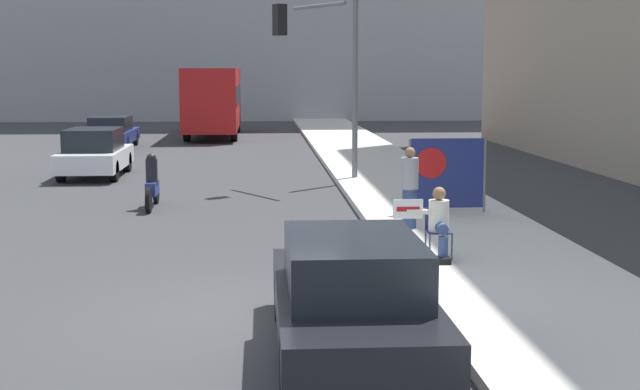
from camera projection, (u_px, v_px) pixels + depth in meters
name	position (u px, v px, depth m)	size (l,w,h in m)	color
ground_plane	(252.00, 317.00, 11.88)	(160.00, 160.00, 0.00)	#38383A
sidewalk_curb	(391.00, 177.00, 26.97)	(3.47, 90.00, 0.17)	beige
seated_protester	(438.00, 221.00, 14.71)	(0.98, 0.77, 1.19)	#474C56
jogger_on_sidewalk	(410.00, 187.00, 17.55)	(0.34, 0.34, 1.61)	#334775
protest_banner	(447.00, 173.00, 19.54)	(1.73, 0.06, 1.63)	slate
traffic_light_pole	(326.00, 56.00, 25.14)	(2.49, 2.26, 5.19)	slate
parked_car_curbside	(352.00, 295.00, 10.22)	(1.72, 4.58, 1.40)	black
car_on_road_nearest	(95.00, 153.00, 27.58)	(1.77, 4.34, 1.51)	white
car_on_road_midblock	(112.00, 132.00, 37.88)	(1.77, 4.68, 1.36)	navy
city_bus_on_road	(213.00, 98.00, 44.54)	(2.52, 10.07, 3.40)	red
motorcycle_on_road	(152.00, 185.00, 21.27)	(0.28, 2.13, 1.32)	navy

